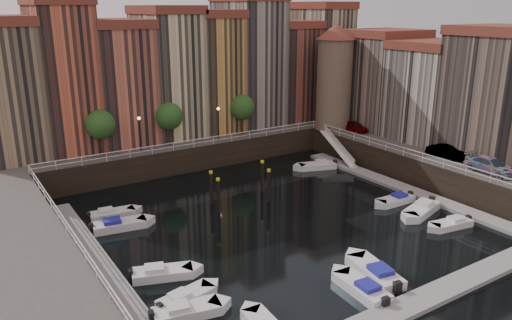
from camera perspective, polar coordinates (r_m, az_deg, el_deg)
ground at (r=46.90m, az=1.68°, el=-6.58°), size 200.00×200.00×0.00m
quay_far at (r=68.25m, az=-10.74°, el=2.11°), size 80.00×20.00×3.00m
quay_right at (r=64.47m, az=23.77°, el=0.03°), size 20.00×36.00×3.00m
dock_left at (r=39.94m, az=-17.42°, el=-11.62°), size 2.00×28.00×0.35m
dock_right at (r=56.35m, az=16.02°, el=-2.91°), size 2.00×28.00×0.35m
dock_near at (r=35.78m, az=17.83°, el=-15.27°), size 30.00×2.00×0.35m
mountains at (r=148.06m, az=-23.03°, el=11.60°), size 145.00×100.00×18.00m
far_terrace at (r=65.51m, az=-7.64°, el=10.07°), size 48.70×10.30×17.50m
right_terrace at (r=64.86m, az=19.64°, el=7.92°), size 9.30×24.30×14.00m
corner_tower at (r=67.29m, az=8.95°, el=9.55°), size 5.20×5.20×13.80m
promenade_trees at (r=59.57m, az=-9.32°, el=5.03°), size 21.20×3.20×5.20m
street_lamps at (r=58.95m, az=-8.60°, el=4.25°), size 10.36×0.36×4.18m
railings at (r=49.39m, az=-1.49°, el=-0.63°), size 36.08×34.04×0.52m
gangway at (r=63.74m, az=9.33°, el=1.50°), size 2.78×8.32×3.73m
mooring_pilings at (r=49.80m, az=-1.75°, el=-3.08°), size 6.93×3.13×3.78m
boat_left_0 at (r=33.36m, az=-8.09°, el=-16.76°), size 4.69×2.46×1.05m
boat_left_1 at (r=34.70m, az=-8.10°, el=-15.34°), size 4.39×2.35×0.98m
boat_left_2 at (r=37.72m, az=-10.79°, el=-12.58°), size 4.66×3.02×1.05m
boat_left_3 at (r=46.08m, az=-15.46°, el=-7.17°), size 5.00×2.47×1.12m
boat_left_4 at (r=48.71m, az=-16.22°, el=-5.94°), size 4.41×2.01×0.99m
boat_right_0 at (r=48.09m, az=21.48°, el=-6.80°), size 4.26×2.09×0.96m
boat_right_1 at (r=50.17m, az=18.41°, el=-5.38°), size 5.27×3.18×1.18m
boat_right_2 at (r=51.98m, az=15.72°, el=-4.41°), size 4.37×1.67×1.00m
boat_right_4 at (r=60.99m, az=7.09°, el=-0.64°), size 4.83×3.04×1.09m
boat_near_1 at (r=36.04m, az=12.08°, el=-14.16°), size 2.03×4.85×1.10m
boat_near_2 at (r=38.04m, az=13.51°, el=-12.40°), size 2.79×5.42×1.21m
car_a at (r=66.97m, az=11.24°, el=3.71°), size 1.86×4.04×1.34m
car_b at (r=57.81m, az=20.91°, el=0.78°), size 2.22×4.41×1.39m
car_c at (r=54.39m, az=25.23°, el=-0.65°), size 2.35×5.35×1.53m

